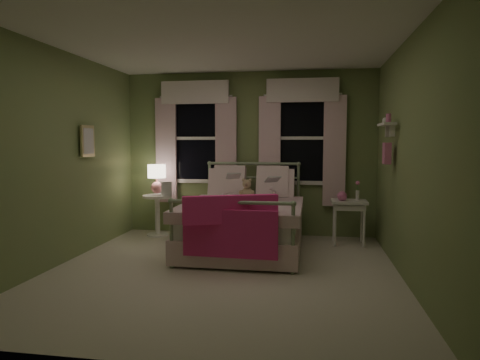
% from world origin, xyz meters
% --- Properties ---
extents(room_shell, '(4.20, 4.20, 4.20)m').
position_xyz_m(room_shell, '(0.00, 0.00, 1.30)').
color(room_shell, beige).
rests_on(room_shell, ground).
extents(bed, '(1.58, 2.04, 1.18)m').
position_xyz_m(bed, '(0.10, 1.04, 0.38)').
color(bed, white).
rests_on(bed, ground).
extents(pink_throw, '(1.10, 0.49, 0.71)m').
position_xyz_m(pink_throw, '(0.10, 0.02, 0.61)').
color(pink_throw, '#F83088').
rests_on(pink_throw, bed).
extents(child_left, '(0.33, 0.26, 0.78)m').
position_xyz_m(child_left, '(-0.18, 1.46, 0.96)').
color(child_left, '#F7D1DD').
rests_on(child_left, bed).
extents(child_right, '(0.37, 0.29, 0.72)m').
position_xyz_m(child_right, '(0.38, 1.46, 0.93)').
color(child_right, '#F7D1DD').
rests_on(child_right, bed).
extents(book_left, '(0.22, 0.16, 0.26)m').
position_xyz_m(book_left, '(-0.18, 1.21, 0.96)').
color(book_left, beige).
rests_on(book_left, child_left).
extents(book_right, '(0.22, 0.17, 0.26)m').
position_xyz_m(book_right, '(0.38, 1.21, 0.92)').
color(book_right, beige).
rests_on(book_right, child_right).
extents(teddy_bear, '(0.23, 0.18, 0.31)m').
position_xyz_m(teddy_bear, '(0.10, 1.31, 0.79)').
color(teddy_bear, tan).
rests_on(teddy_bear, bed).
extents(nightstand_left, '(0.46, 0.46, 0.65)m').
position_xyz_m(nightstand_left, '(-1.41, 1.71, 0.42)').
color(nightstand_left, white).
rests_on(nightstand_left, ground).
extents(table_lamp, '(0.28, 0.28, 0.46)m').
position_xyz_m(table_lamp, '(-1.41, 1.71, 0.95)').
color(table_lamp, pink).
rests_on(table_lamp, nightstand_left).
extents(book_nightstand, '(0.20, 0.25, 0.02)m').
position_xyz_m(book_nightstand, '(-1.31, 1.63, 0.66)').
color(book_nightstand, beige).
rests_on(book_nightstand, nightstand_left).
extents(nightstand_right, '(0.50, 0.40, 0.64)m').
position_xyz_m(nightstand_right, '(1.55, 1.58, 0.55)').
color(nightstand_right, white).
rests_on(nightstand_right, ground).
extents(pink_toy, '(0.14, 0.19, 0.14)m').
position_xyz_m(pink_toy, '(1.45, 1.57, 0.71)').
color(pink_toy, pink).
rests_on(pink_toy, nightstand_right).
extents(bud_vase, '(0.06, 0.06, 0.28)m').
position_xyz_m(bud_vase, '(1.67, 1.63, 0.79)').
color(bud_vase, white).
rests_on(bud_vase, nightstand_right).
extents(window_left, '(1.34, 0.13, 1.96)m').
position_xyz_m(window_left, '(-0.85, 2.03, 1.62)').
color(window_left, black).
rests_on(window_left, room_shell).
extents(window_right, '(1.34, 0.13, 1.96)m').
position_xyz_m(window_right, '(0.85, 2.03, 1.62)').
color(window_right, black).
rests_on(window_right, room_shell).
extents(wall_shelf, '(0.15, 0.50, 0.60)m').
position_xyz_m(wall_shelf, '(1.90, 0.70, 1.52)').
color(wall_shelf, white).
rests_on(wall_shelf, room_shell).
extents(framed_picture, '(0.03, 0.32, 0.42)m').
position_xyz_m(framed_picture, '(-1.95, 0.60, 1.50)').
color(framed_picture, beige).
rests_on(framed_picture, room_shell).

